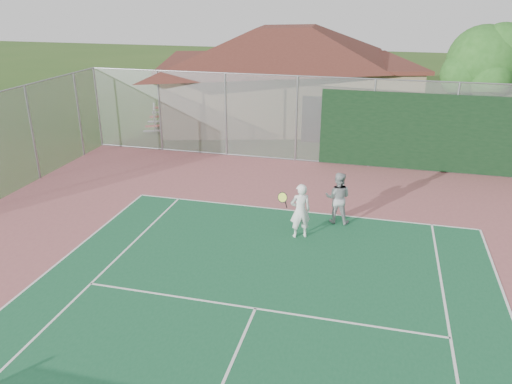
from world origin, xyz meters
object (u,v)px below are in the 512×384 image
Objects in this scene: clubhouse at (286,65)px; player_white_front at (300,211)px; player_grey_back at (338,198)px; bleachers at (179,118)px; tree at (486,65)px.

player_white_front is at bearing -92.56° from clubhouse.
player_white_front reaches higher than player_grey_back.
bleachers is 12.83m from player_grey_back.
player_grey_back reaches higher than bleachers.
bleachers is (-4.82, -3.48, -2.38)m from clubhouse.
player_grey_back is (8.93, -9.20, 0.22)m from bleachers.
clubhouse reaches higher than bleachers.
tree reaches higher than bleachers.
player_grey_back is at bearing -151.05° from player_white_front.
player_grey_back is at bearing -87.41° from clubhouse.
player_white_front is 1.57m from player_grey_back.
player_grey_back is at bearing -70.60° from bleachers.
player_grey_back is (4.11, -12.68, -2.16)m from clubhouse.
clubhouse is at bearing 167.11° from tree.
clubhouse is at bearing -101.20° from player_white_front.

